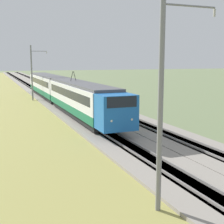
{
  "coord_description": "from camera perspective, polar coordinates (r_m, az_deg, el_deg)",
  "views": [
    {
      "loc": [
        -1.83,
        9.04,
        6.31
      ],
      "look_at": [
        21.06,
        0.0,
        2.23
      ],
      "focal_mm": 50.0,
      "sensor_mm": 36.0,
      "label": 1
    }
  ],
  "objects": [
    {
      "name": "ballast_main",
      "position": [
        52.98,
        -11.58,
        2.53
      ],
      "size": [
        240.0,
        4.4,
        0.3
      ],
      "color": "gray",
      "rests_on": "ground"
    },
    {
      "name": "ballast_adjacent",
      "position": [
        53.92,
        -6.89,
        2.78
      ],
      "size": [
        240.0,
        4.4,
        0.3
      ],
      "color": "gray",
      "rests_on": "ground"
    },
    {
      "name": "track_main",
      "position": [
        52.97,
        -11.58,
        2.54
      ],
      "size": [
        240.0,
        1.57,
        0.45
      ],
      "color": "#4C4238",
      "rests_on": "ground"
    },
    {
      "name": "track_adjacent",
      "position": [
        53.92,
        -6.89,
        2.79
      ],
      "size": [
        240.0,
        1.57,
        0.45
      ],
      "color": "#4C4238",
      "rests_on": "ground"
    },
    {
      "name": "grass_verge",
      "position": [
        52.25,
        -19.15,
        2.01
      ],
      "size": [
        240.0,
        11.75,
        0.12
      ],
      "color": "#99934C",
      "rests_on": "ground"
    },
    {
      "name": "passenger_train",
      "position": [
        43.08,
        -9.36,
        4.05
      ],
      "size": [
        41.55,
        3.01,
        5.08
      ],
      "rotation": [
        0.0,
        0.0,
        3.14
      ],
      "color": "blue",
      "rests_on": "ground"
    },
    {
      "name": "catenary_mast_near",
      "position": [
        12.5,
        9.1,
        2.36
      ],
      "size": [
        0.22,
        2.56,
        9.32
      ],
      "color": "slate",
      "rests_on": "ground"
    },
    {
      "name": "catenary_mast_mid",
      "position": [
        50.33,
        -14.4,
        7.0
      ],
      "size": [
        0.22,
        2.56,
        8.63
      ],
      "color": "slate",
      "rests_on": "ground"
    }
  ]
}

